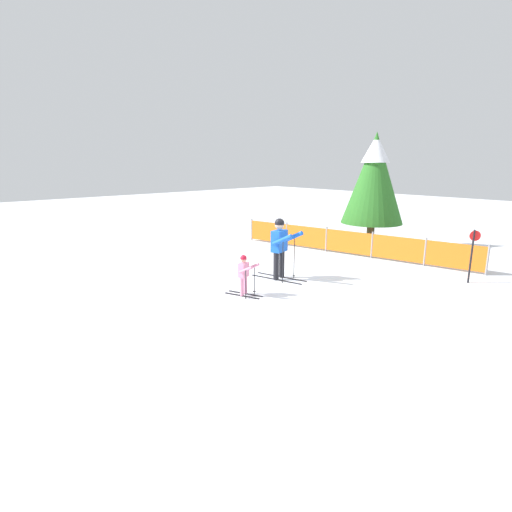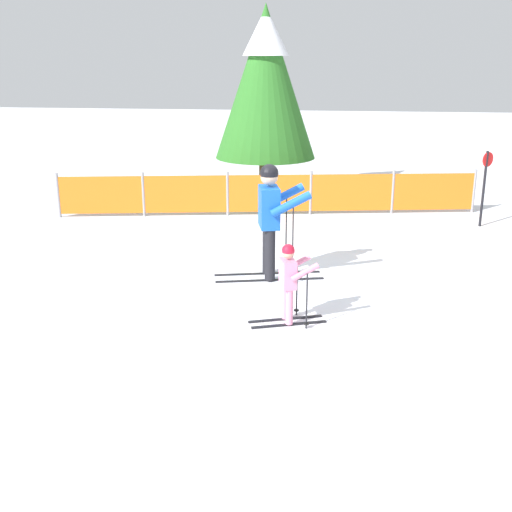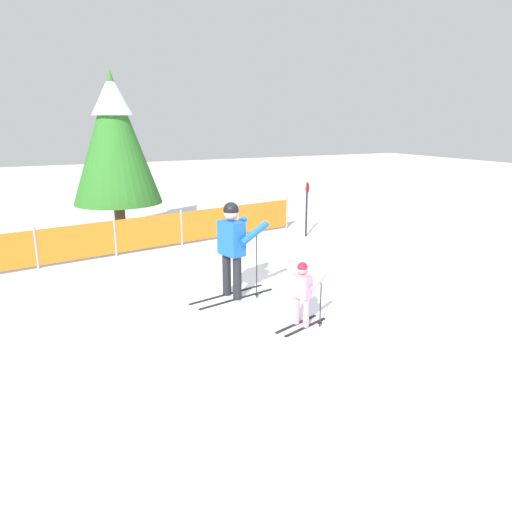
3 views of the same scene
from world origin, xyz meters
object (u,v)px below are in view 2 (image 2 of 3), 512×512
(skier_adult, at_px, (271,211))
(safety_fence, at_px, (269,193))
(skier_child, at_px, (289,278))
(conifer_far, at_px, (266,80))
(trail_marker, at_px, (485,180))

(skier_adult, relative_size, safety_fence, 0.20)
(skier_adult, distance_m, safety_fence, 3.98)
(skier_child, height_order, safety_fence, skier_child)
(conifer_far, relative_size, trail_marker, 2.93)
(safety_fence, bearing_deg, conifer_far, 98.98)
(skier_adult, bearing_deg, trail_marker, 29.98)
(safety_fence, bearing_deg, trail_marker, -5.40)
(skier_adult, xyz_separation_m, safety_fence, (-0.44, 3.92, -0.57))
(skier_adult, bearing_deg, conifer_far, 84.09)
(safety_fence, relative_size, trail_marker, 5.85)
(conifer_far, distance_m, trail_marker, 5.34)
(trail_marker, bearing_deg, skier_adult, -136.83)
(skier_child, xyz_separation_m, trail_marker, (3.35, 5.19, 0.31))
(skier_adult, distance_m, conifer_far, 6.08)
(skier_adult, xyz_separation_m, conifer_far, (-0.74, 5.82, 1.63))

